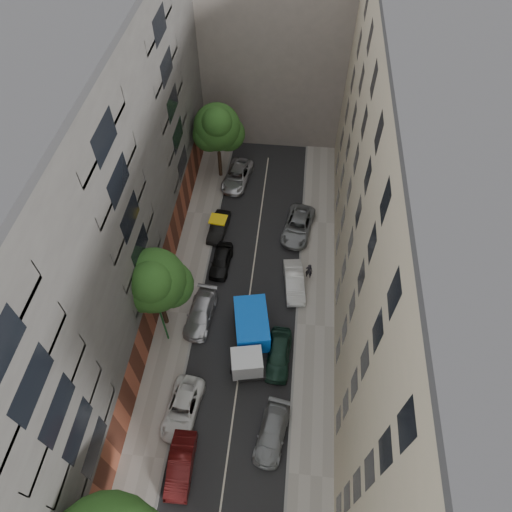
# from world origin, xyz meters

# --- Properties ---
(ground) EXTENTS (120.00, 120.00, 0.00)m
(ground) POSITION_xyz_m (0.00, 0.00, 0.00)
(ground) COLOR #4C4C49
(ground) RESTS_ON ground
(road_surface) EXTENTS (8.00, 44.00, 0.02)m
(road_surface) POSITION_xyz_m (0.00, 0.00, 0.01)
(road_surface) COLOR black
(road_surface) RESTS_ON ground
(sidewalk_left) EXTENTS (3.00, 44.00, 0.15)m
(sidewalk_left) POSITION_xyz_m (-5.50, 0.00, 0.07)
(sidewalk_left) COLOR gray
(sidewalk_left) RESTS_ON ground
(sidewalk_right) EXTENTS (3.00, 44.00, 0.15)m
(sidewalk_right) POSITION_xyz_m (5.50, 0.00, 0.07)
(sidewalk_right) COLOR gray
(sidewalk_right) RESTS_ON ground
(building_left) EXTENTS (8.00, 44.00, 20.00)m
(building_left) POSITION_xyz_m (-11.00, 0.00, 10.00)
(building_left) COLOR #464442
(building_left) RESTS_ON ground
(building_right) EXTENTS (8.00, 44.00, 20.00)m
(building_right) POSITION_xyz_m (11.00, 0.00, 10.00)
(building_right) COLOR tan
(building_right) RESTS_ON ground
(building_endcap) EXTENTS (18.00, 12.00, 18.00)m
(building_endcap) POSITION_xyz_m (0.00, 28.00, 9.00)
(building_endcap) COLOR gray
(building_endcap) RESTS_ON ground
(tarp_truck) EXTENTS (3.46, 6.33, 2.74)m
(tarp_truck) POSITION_xyz_m (0.60, -2.20, 1.51)
(tarp_truck) COLOR black
(tarp_truck) RESTS_ON ground
(car_left_1) EXTENTS (1.60, 4.33, 1.41)m
(car_left_1) POSITION_xyz_m (-2.86, -11.40, 0.71)
(car_left_1) COLOR #490E0E
(car_left_1) RESTS_ON ground
(car_left_2) EXTENTS (2.64, 4.93, 1.32)m
(car_left_2) POSITION_xyz_m (-3.50, -7.80, 0.66)
(car_left_2) COLOR silver
(car_left_2) RESTS_ON ground
(car_left_3) EXTENTS (2.34, 4.90, 1.38)m
(car_left_3) POSITION_xyz_m (-3.60, -0.20, 0.69)
(car_left_3) COLOR #B6B5BB
(car_left_3) RESTS_ON ground
(car_left_4) EXTENTS (1.84, 4.03, 1.34)m
(car_left_4) POSITION_xyz_m (-2.80, 5.19, 0.67)
(car_left_4) COLOR black
(car_left_4) RESTS_ON ground
(car_left_5) EXTENTS (1.78, 4.04, 1.29)m
(car_left_5) POSITION_xyz_m (-3.60, 9.00, 0.65)
(car_left_5) COLOR black
(car_left_5) RESTS_ON ground
(car_left_6) EXTENTS (3.08, 5.40, 1.42)m
(car_left_6) POSITION_xyz_m (-2.80, 15.87, 0.71)
(car_left_6) COLOR #BBBCC1
(car_left_6) RESTS_ON ground
(car_right_1) EXTENTS (2.50, 4.70, 1.30)m
(car_right_1) POSITION_xyz_m (2.80, -8.80, 0.65)
(car_right_1) COLOR slate
(car_right_1) RESTS_ON ground
(car_right_2) EXTENTS (1.94, 4.49, 1.51)m
(car_right_2) POSITION_xyz_m (2.80, -3.09, 0.75)
(car_right_2) COLOR #142E23
(car_right_2) RESTS_ON ground
(car_right_3) EXTENTS (2.14, 4.53, 1.43)m
(car_right_3) POSITION_xyz_m (3.60, 3.60, 0.72)
(car_right_3) COLOR silver
(car_right_3) RESTS_ON ground
(car_right_4) EXTENTS (3.22, 5.53, 1.45)m
(car_right_4) POSITION_xyz_m (3.60, 9.80, 0.72)
(car_right_4) COLOR slate
(car_right_4) RESTS_ON ground
(tree_mid) EXTENTS (4.95, 4.62, 8.27)m
(tree_mid) POSITION_xyz_m (-6.17, -1.01, 5.72)
(tree_mid) COLOR #382619
(tree_mid) RESTS_ON sidewalk_left
(tree_far) EXTENTS (4.79, 4.43, 8.32)m
(tree_far) POSITION_xyz_m (-4.50, 16.40, 5.82)
(tree_far) COLOR #382619
(tree_far) RESTS_ON sidewalk_left
(lamp_post) EXTENTS (0.36, 0.36, 6.43)m
(lamp_post) POSITION_xyz_m (-5.80, -2.34, 4.11)
(lamp_post) COLOR #185624
(lamp_post) RESTS_ON sidewalk_left
(pedestrian) EXTENTS (0.67, 0.51, 1.66)m
(pedestrian) POSITION_xyz_m (4.77, 4.66, 0.98)
(pedestrian) COLOR black
(pedestrian) RESTS_ON sidewalk_right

